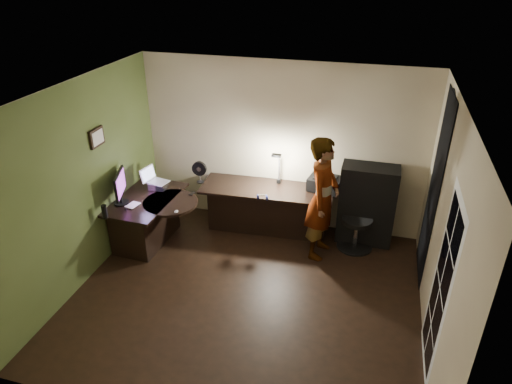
% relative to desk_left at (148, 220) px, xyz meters
% --- Properties ---
extents(floor, '(4.50, 4.00, 0.01)m').
position_rel_desk_left_xyz_m(floor, '(1.83, -0.84, -0.39)').
color(floor, black).
rests_on(floor, ground).
extents(ceiling, '(4.50, 4.00, 0.01)m').
position_rel_desk_left_xyz_m(ceiling, '(1.83, -0.84, 2.32)').
color(ceiling, silver).
rests_on(ceiling, floor).
extents(wall_back, '(4.50, 0.01, 2.70)m').
position_rel_desk_left_xyz_m(wall_back, '(1.83, 1.17, 0.97)').
color(wall_back, '#C2B290').
rests_on(wall_back, floor).
extents(wall_front, '(4.50, 0.01, 2.70)m').
position_rel_desk_left_xyz_m(wall_front, '(1.83, -2.84, 0.97)').
color(wall_front, '#C2B290').
rests_on(wall_front, floor).
extents(wall_left, '(0.01, 4.00, 2.70)m').
position_rel_desk_left_xyz_m(wall_left, '(-0.42, -0.84, 0.97)').
color(wall_left, '#C2B290').
rests_on(wall_left, floor).
extents(wall_right, '(0.01, 4.00, 2.70)m').
position_rel_desk_left_xyz_m(wall_right, '(4.08, -0.84, 0.97)').
color(wall_right, '#C2B290').
rests_on(wall_right, floor).
extents(green_wall_overlay, '(0.00, 4.00, 2.70)m').
position_rel_desk_left_xyz_m(green_wall_overlay, '(-0.41, -0.84, 0.97)').
color(green_wall_overlay, '#485928').
rests_on(green_wall_overlay, floor).
extents(arched_doorway, '(0.01, 0.90, 2.60)m').
position_rel_desk_left_xyz_m(arched_doorway, '(4.07, 0.31, 0.92)').
color(arched_doorway, black).
rests_on(arched_doorway, floor).
extents(french_door, '(0.02, 0.92, 2.10)m').
position_rel_desk_left_xyz_m(french_door, '(4.07, -1.39, 0.67)').
color(french_door, white).
rests_on(french_door, floor).
extents(framed_picture, '(0.04, 0.30, 0.25)m').
position_rel_desk_left_xyz_m(framed_picture, '(-0.39, -0.39, 1.47)').
color(framed_picture, black).
rests_on(framed_picture, wall_left).
extents(desk_left, '(0.88, 1.37, 0.77)m').
position_rel_desk_left_xyz_m(desk_left, '(0.00, 0.00, 0.00)').
color(desk_left, black).
rests_on(desk_left, floor).
extents(desk_right, '(2.11, 0.83, 0.78)m').
position_rel_desk_left_xyz_m(desk_right, '(1.70, 0.79, 0.01)').
color(desk_right, black).
rests_on(desk_right, floor).
extents(cabinet, '(0.85, 0.43, 1.27)m').
position_rel_desk_left_xyz_m(cabinet, '(3.25, 0.94, 0.25)').
color(cabinet, black).
rests_on(cabinet, floor).
extents(laptop_stand, '(0.27, 0.23, 0.11)m').
position_rel_desk_left_xyz_m(laptop_stand, '(0.06, 0.33, 0.45)').
color(laptop_stand, silver).
rests_on(laptop_stand, desk_left).
extents(laptop, '(0.39, 0.38, 0.23)m').
position_rel_desk_left_xyz_m(laptop, '(0.06, 0.33, 0.62)').
color(laptop, silver).
rests_on(laptop, laptop_stand).
extents(monitor, '(0.28, 0.56, 0.36)m').
position_rel_desk_left_xyz_m(monitor, '(-0.26, -0.24, 0.57)').
color(monitor, black).
rests_on(monitor, desk_left).
extents(mouse, '(0.06, 0.09, 0.03)m').
position_rel_desk_left_xyz_m(mouse, '(0.64, -0.29, 0.41)').
color(mouse, silver).
rests_on(mouse, desk_left).
extents(phone, '(0.07, 0.12, 0.01)m').
position_rel_desk_left_xyz_m(phone, '(0.64, 0.31, 0.40)').
color(phone, black).
rests_on(phone, desk_left).
extents(pen, '(0.08, 0.10, 0.01)m').
position_rel_desk_left_xyz_m(pen, '(-0.10, -0.40, 0.40)').
color(pen, black).
rests_on(pen, desk_left).
extents(speaker, '(0.09, 0.09, 0.20)m').
position_rel_desk_left_xyz_m(speaker, '(-0.26, -0.68, 0.49)').
color(speaker, black).
rests_on(speaker, desk_left).
extents(notepad, '(0.18, 0.23, 0.01)m').
position_rel_desk_left_xyz_m(notepad, '(-0.06, -0.26, 0.40)').
color(notepad, silver).
rests_on(notepad, desk_left).
extents(desk_fan, '(0.24, 0.14, 0.36)m').
position_rel_desk_left_xyz_m(desk_fan, '(0.63, 0.68, 0.59)').
color(desk_fan, black).
rests_on(desk_fan, desk_right).
extents(headphones, '(0.19, 0.14, 0.08)m').
position_rel_desk_left_xyz_m(headphones, '(1.73, 0.39, 0.45)').
color(headphones, navy).
rests_on(headphones, desk_right).
extents(printer, '(0.55, 0.46, 0.22)m').
position_rel_desk_left_xyz_m(printer, '(2.58, 0.97, 0.52)').
color(printer, black).
rests_on(printer, desk_right).
extents(desk_lamp, '(0.20, 0.30, 0.61)m').
position_rel_desk_left_xyz_m(desk_lamp, '(1.84, 0.99, 0.71)').
color(desk_lamp, black).
rests_on(desk_lamp, desk_right).
extents(office_chair, '(0.60, 0.60, 0.97)m').
position_rel_desk_left_xyz_m(office_chair, '(3.14, 0.68, 0.10)').
color(office_chair, black).
rests_on(office_chair, floor).
extents(person, '(0.54, 0.72, 1.87)m').
position_rel_desk_left_xyz_m(person, '(2.62, 0.39, 0.55)').
color(person, '#D8A88C').
rests_on(person, floor).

